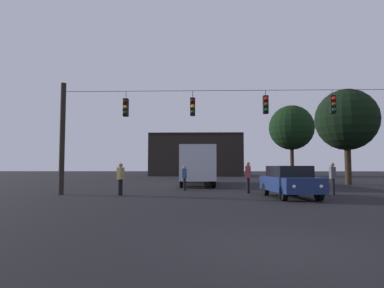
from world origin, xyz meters
name	(u,v)px	position (x,y,z in m)	size (l,w,h in m)	color
ground_plane	(218,183)	(0.00, 24.50, 0.00)	(168.00, 168.00, 0.00)	black
overhead_signal_span	(229,128)	(-0.01, 11.61, 3.53)	(18.10, 0.44, 5.98)	black
city_bus	(198,162)	(-1.82, 22.00, 1.87)	(2.68, 11.03, 3.00)	#B7BCC6
car_near_right	(290,181)	(2.73, 10.21, 0.80)	(2.18, 4.45, 1.52)	navy
pedestrian_crossing_left	(248,175)	(1.12, 12.92, 1.00)	(0.34, 0.42, 1.75)	black
pedestrian_crossing_center	(333,176)	(5.48, 12.12, 0.96)	(0.25, 0.37, 1.70)	black
pedestrian_crossing_right	(120,177)	(-5.69, 11.37, 0.94)	(0.36, 0.42, 1.67)	black
pedestrian_near_bus	(185,176)	(-2.55, 15.00, 0.88)	(0.27, 0.38, 1.56)	black
corner_building	(196,155)	(-2.51, 51.56, 3.46)	(15.12, 8.60, 6.91)	black
tree_left_silhouette	(347,120)	(10.72, 22.58, 5.42)	(5.16, 5.16, 8.03)	#2D2116
tree_behind_building	(291,128)	(10.97, 41.29, 6.91)	(6.21, 6.21, 10.03)	#2D2116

